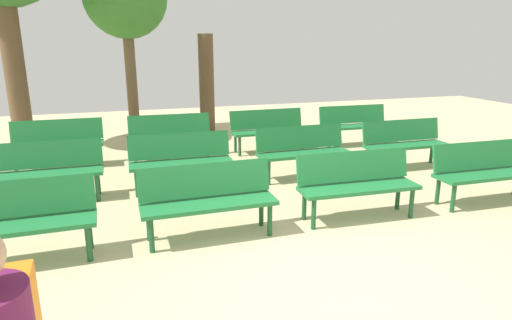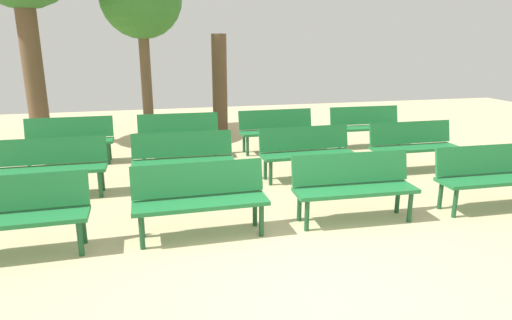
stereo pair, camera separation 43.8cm
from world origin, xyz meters
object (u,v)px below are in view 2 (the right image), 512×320
object	(u,v)px
bench_r1_c3	(413,143)
bench_r2_c3	(366,124)
bench_r0_c1	(200,195)
bench_r0_c3	(491,173)
bench_r2_c2	(277,128)
bench_r2_c1	(179,133)
bench_r1_c2	(306,149)
bench_r1_c1	(183,156)
tree_2	(220,85)
bench_r0_c0	(11,211)
bench_r2_c0	(69,138)
bench_r0_c2	(353,183)
bench_r1_c0	(51,164)

from	to	relation	value
bench_r1_c3	bench_r2_c3	world-z (taller)	same
bench_r0_c1	bench_r0_c3	world-z (taller)	same
bench_r0_c1	bench_r2_c2	distance (m)	4.30
bench_r2_c1	bench_r2_c2	size ratio (longest dim) A/B	1.00
bench_r0_c3	bench_r1_c2	bearing A→B (deg)	138.16
bench_r1_c1	bench_r1_c3	world-z (taller)	same
bench_r0_c3	bench_r2_c3	size ratio (longest dim) A/B	1.00
bench_r0_c1	tree_2	world-z (taller)	tree_2
bench_r2_c3	bench_r0_c3	bearing A→B (deg)	-89.05
bench_r0_c0	bench_r2_c3	distance (m)	7.23
bench_r0_c0	tree_2	distance (m)	6.88
bench_r1_c2	bench_r2_c0	xyz separation A→B (m)	(-4.08, 1.93, 0.00)
bench_r0_c2	bench_r1_c1	size ratio (longest dim) A/B	1.00
bench_r2_c2	bench_r2_c3	xyz separation A→B (m)	(2.05, -0.02, 0.00)
bench_r0_c0	bench_r2_c0	world-z (taller)	same
bench_r0_c2	bench_r2_c2	bearing A→B (deg)	91.11
bench_r1_c3	bench_r2_c3	size ratio (longest dim) A/B	0.99
bench_r1_c1	bench_r2_c1	bearing A→B (deg)	89.28
bench_r2_c0	bench_r0_c1	bearing A→B (deg)	-61.12
bench_r1_c1	bench_r2_c2	distance (m)	2.84
bench_r0_c0	bench_r1_c1	distance (m)	2.77
bench_r1_c1	bench_r0_c0	bearing A→B (deg)	-135.23
bench_r0_c2	bench_r2_c1	xyz separation A→B (m)	(-1.99, 3.76, 0.00)
bench_r2_c1	tree_2	xyz separation A→B (m)	(1.19, 2.23, 0.72)
bench_r0_c2	bench_r2_c3	distance (m)	4.31
bench_r0_c2	bench_r1_c0	size ratio (longest dim) A/B	1.01
bench_r1_c1	bench_r2_c0	xyz separation A→B (m)	(-2.00, 1.91, 0.00)
bench_r1_c0	bench_r2_c3	world-z (taller)	same
bench_r1_c1	bench_r2_c3	xyz separation A→B (m)	(4.16, 1.88, 0.00)
bench_r2_c2	bench_r1_c2	bearing A→B (deg)	-92.15
bench_r0_c3	bench_r2_c0	bearing A→B (deg)	149.11
tree_2	bench_r0_c0	bearing A→B (deg)	-118.39
bench_r1_c0	bench_r1_c3	size ratio (longest dim) A/B	1.00
tree_2	bench_r1_c3	bearing A→B (deg)	-55.41
bench_r2_c3	tree_2	world-z (taller)	tree_2
bench_r1_c2	tree_2	distance (m)	4.27
bench_r0_c2	bench_r2_c2	distance (m)	3.78
bench_r1_c0	bench_r0_c3	bearing A→B (deg)	-17.62
bench_r1_c1	bench_r2_c1	xyz separation A→B (m)	(0.06, 1.88, 0.00)
bench_r1_c0	bench_r1_c2	xyz separation A→B (m)	(4.04, -0.03, 0.00)
bench_r0_c0	bench_r1_c3	xyz separation A→B (m)	(6.11, 1.88, 0.00)
bench_r0_c2	bench_r1_c1	distance (m)	2.78
bench_r2_c2	bench_r2_c3	size ratio (longest dim) A/B	1.00
bench_r1_c2	tree_2	size ratio (longest dim) A/B	0.66
bench_r1_c1	bench_r2_c0	bearing A→B (deg)	137.34
bench_r2_c2	bench_r2_c1	bearing A→B (deg)	179.44
bench_r0_c3	bench_r1_c3	size ratio (longest dim) A/B	1.00
bench_r1_c2	bench_r2_c1	xyz separation A→B (m)	(-2.02, 1.90, 0.00)
bench_r0_c3	bench_r1_c1	xyz separation A→B (m)	(-4.12, 1.93, 0.00)
tree_2	bench_r0_c3	bearing A→B (deg)	-64.60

